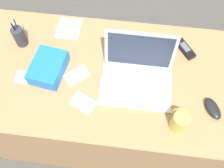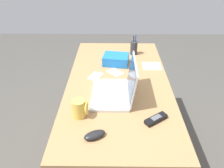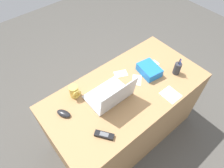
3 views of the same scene
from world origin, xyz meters
TOP-DOWN VIEW (x-y plane):
  - ground_plane at (0.00, 0.00)m, footprint 6.00×6.00m
  - desk at (0.00, 0.00)m, footprint 1.41×0.72m
  - laptop at (0.16, -0.01)m, footprint 0.35×0.27m
  - computer_mouse at (0.53, -0.13)m, footprint 0.10×0.13m
  - coffee_mug_white at (0.36, -0.22)m, footprint 0.08×0.09m
  - cordless_phone at (0.40, 0.20)m, footprint 0.12×0.14m
  - pen_holder at (-0.47, 0.14)m, footprint 0.06×0.06m
  - snack_bag at (-0.28, -0.02)m, footprint 0.18×0.22m
  - paper_note_near_laptop at (-0.24, 0.27)m, footprint 0.13×0.14m
  - paper_note_left at (-0.14, -0.02)m, footprint 0.14×0.14m
  - paper_note_right at (-0.08, -0.17)m, footprint 0.14×0.12m
  - paper_note_front at (-0.41, -0.07)m, footprint 0.08×0.08m

SIDE VIEW (x-z plane):
  - ground_plane at x=0.00m, z-range 0.00..0.00m
  - desk at x=0.00m, z-range 0.00..0.76m
  - paper_note_near_laptop at x=-0.24m, z-range 0.76..0.76m
  - paper_note_left at x=-0.14m, z-range 0.76..0.76m
  - paper_note_right at x=-0.08m, z-range 0.76..0.76m
  - paper_note_front at x=-0.41m, z-range 0.76..0.76m
  - cordless_phone at x=0.40m, z-range 0.76..0.78m
  - computer_mouse at x=0.53m, z-range 0.76..0.79m
  - snack_bag at x=-0.28m, z-range 0.76..0.83m
  - laptop at x=0.16m, z-range 0.69..0.92m
  - coffee_mug_white at x=0.36m, z-range 0.76..0.87m
  - pen_holder at x=-0.47m, z-range 0.73..0.91m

